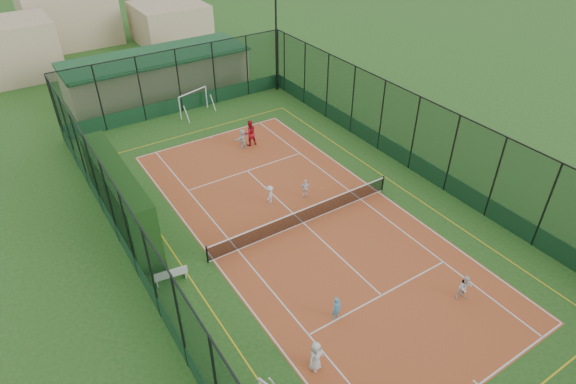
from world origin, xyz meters
name	(u,v)px	position (x,y,z in m)	size (l,w,h in m)	color
ground	(303,223)	(0.00, 0.00, 0.00)	(300.00, 300.00, 0.00)	#23521C
court_slab	(303,223)	(0.00, 0.00, 0.01)	(11.17, 23.97, 0.01)	#A85025
tennis_net	(303,215)	(0.00, 0.00, 0.53)	(11.67, 0.12, 1.06)	black
perimeter_fence	(304,186)	(0.00, 0.00, 2.50)	(18.12, 34.12, 5.00)	black
floodlight_ne	(276,42)	(8.60, 16.60, 4.12)	(0.60, 0.26, 8.25)	black
clubhouse	(157,73)	(0.00, 22.00, 1.57)	(15.20, 7.20, 3.15)	tan
hedge_left	(120,198)	(-8.30, 5.02, 1.91)	(1.31, 8.72, 3.81)	black
white_bench	(170,274)	(-7.80, -0.22, 0.44)	(1.56, 0.43, 0.88)	white
futsal_goal_far	(193,103)	(0.64, 16.09, 0.91)	(2.82, 0.82, 1.82)	white
child_near_left	(316,356)	(-4.81, -7.83, 0.73)	(0.71, 0.46, 1.45)	silver
child_near_mid	(337,308)	(-2.57, -6.28, 0.60)	(0.43, 0.28, 1.19)	#4A9FD4
child_near_right	(465,288)	(3.00, -8.53, 0.68)	(0.65, 0.51, 1.34)	silver
child_far_left	(270,195)	(-0.58, 2.62, 0.60)	(0.76, 0.44, 1.18)	silver
child_far_right	(305,188)	(1.51, 2.00, 0.61)	(0.70, 0.29, 1.20)	white
child_far_back	(242,138)	(1.24, 9.26, 0.70)	(1.29, 0.41, 1.39)	silver
coach	(250,133)	(1.85, 9.28, 0.94)	(0.91, 0.71, 1.86)	#AC1220
tennis_balls	(284,212)	(-0.37, 1.36, 0.04)	(6.03, 1.66, 0.07)	#CCE033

